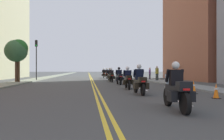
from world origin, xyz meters
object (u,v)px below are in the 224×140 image
motorcycle_0 (177,91)px  motorcycle_2 (128,80)px  traffic_cone_0 (175,84)px  traffic_light_near (36,53)px  motorcycle_3 (119,77)px  motorcycle_4 (111,76)px  pedestrian_1 (150,74)px  pedestrian_0 (157,73)px  traffic_cone_2 (216,91)px  motorcycle_7 (104,74)px  motorcycle_1 (140,82)px  traffic_cone_1 (194,87)px  street_tree_1 (19,49)px  motorcycle_5 (110,75)px  street_tree_0 (16,51)px  motorcycle_6 (107,74)px

motorcycle_0 → motorcycle_2: (-0.09, 8.28, -0.00)m
traffic_cone_0 → traffic_light_near: size_ratio=0.15×
motorcycle_3 → motorcycle_4: size_ratio=1.03×
pedestrian_1 → motorcycle_2: bearing=-8.8°
pedestrian_0 → traffic_cone_2: bearing=153.6°
motorcycle_0 → traffic_cone_0: (3.17, 7.82, -0.28)m
motorcycle_7 → motorcycle_3: bearing=-87.0°
traffic_cone_2 → traffic_light_near: bearing=123.2°
traffic_cone_0 → pedestrian_0: bearing=78.6°
motorcycle_1 → motorcycle_2: motorcycle_1 is taller
motorcycle_3 → traffic_cone_0: (3.17, -5.25, -0.30)m
motorcycle_1 → motorcycle_2: (-0.01, 3.48, -0.02)m
motorcycle_4 → traffic_cone_0: (3.46, -9.38, -0.28)m
motorcycle_0 → pedestrian_0: (5.33, 18.56, 0.27)m
motorcycle_3 → traffic_cone_1: size_ratio=2.97×
motorcycle_4 → pedestrian_0: pedestrian_0 is taller
motorcycle_4 → street_tree_1: street_tree_1 is taller
motorcycle_0 → motorcycle_5: bearing=93.1°
motorcycle_7 → motorcycle_4: bearing=-88.1°
motorcycle_7 → street_tree_0: street_tree_0 is taller
motorcycle_0 → motorcycle_7: size_ratio=1.04×
motorcycle_1 → pedestrian_0: 14.79m
traffic_light_near → street_tree_0: size_ratio=1.14×
pedestrian_0 → motorcycle_7: bearing=7.1°
street_tree_1 → motorcycle_0: bearing=-59.2°
motorcycle_5 → street_tree_0: size_ratio=0.50×
motorcycle_6 → motorcycle_5: bearing=-87.7°
pedestrian_1 → street_tree_1: bearing=-59.1°
motorcycle_3 → motorcycle_5: bearing=87.9°
motorcycle_1 → pedestrian_1: size_ratio=1.36×
motorcycle_5 → motorcycle_6: (0.05, 4.56, -0.00)m
pedestrian_1 → street_tree_1: street_tree_1 is taller
motorcycle_0 → motorcycle_1: size_ratio=1.04×
motorcycle_5 → motorcycle_6: 4.56m
motorcycle_0 → motorcycle_5: (-0.04, 21.41, 0.01)m
motorcycle_4 → motorcycle_7: bearing=87.2°
motorcycle_5 → motorcycle_2: bearing=-93.0°
traffic_light_near → street_tree_0: 4.85m
motorcycle_3 → motorcycle_5: motorcycle_5 is taller
traffic_cone_1 → motorcycle_3: bearing=109.8°
motorcycle_1 → pedestrian_1: motorcycle_1 is taller
motorcycle_0 → motorcycle_3: 13.07m
traffic_cone_0 → traffic_light_near: 18.64m
traffic_cone_0 → street_tree_0: bearing=146.5°
motorcycle_5 → pedestrian_0: (5.37, -2.85, 0.26)m
motorcycle_2 → pedestrian_0: bearing=64.7°
traffic_cone_1 → motorcycle_2: bearing=131.2°
motorcycle_4 → motorcycle_6: bearing=85.8°
street_tree_0 → traffic_light_near: bearing=78.7°
motorcycle_7 → traffic_cone_0: motorcycle_7 is taller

